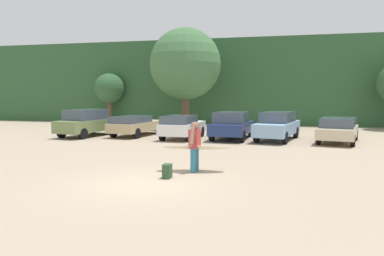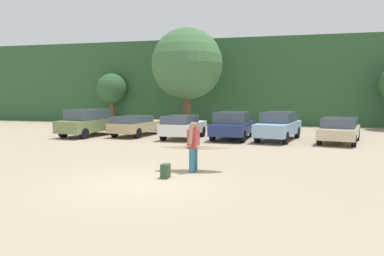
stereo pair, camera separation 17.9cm
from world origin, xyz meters
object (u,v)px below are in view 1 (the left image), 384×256
parked_car_white (182,126)px  backpack_dropped (167,171)px  person_adult (195,144)px  parked_car_tan (136,125)px  parked_car_navy (232,125)px  parked_car_sky_blue (278,125)px  parked_car_champagne (338,129)px  surfboard_cream (196,148)px  parked_car_olive_green (87,122)px

parked_car_white → backpack_dropped: 10.40m
person_adult → backpack_dropped: size_ratio=3.80×
parked_car_tan → parked_car_navy: size_ratio=1.02×
parked_car_sky_blue → person_adult: (-2.62, -9.67, 0.10)m
parked_car_tan → parked_car_sky_blue: (8.79, -0.20, 0.15)m
parked_car_tan → backpack_dropped: bearing=-144.9°
backpack_dropped → parked_car_sky_blue: bearing=73.3°
parked_car_white → person_adult: 9.44m
parked_car_champagne → surfboard_cream: size_ratio=1.94×
parked_car_navy → person_adult: person_adult is taller
parked_car_olive_green → parked_car_sky_blue: (11.68, 0.72, -0.02)m
parked_car_tan → person_adult: person_adult is taller
backpack_dropped → parked_car_olive_green: bearing=129.9°
parked_car_olive_green → parked_car_white: size_ratio=1.14×
parked_car_tan → person_adult: (6.16, -9.87, 0.26)m
parked_car_white → parked_car_champagne: 8.77m
surfboard_cream → backpack_dropped: 1.54m
person_adult → surfboard_cream: size_ratio=0.70×
parked_car_white → backpack_dropped: bearing=-163.6°
parked_car_navy → parked_car_white: bearing=106.1°
parked_car_white → parked_car_navy: 2.96m
parked_car_white → parked_car_champagne: size_ratio=0.86×
surfboard_cream → parked_car_tan: bearing=-66.7°
parked_car_sky_blue → person_adult: bearing=177.2°
parked_car_sky_blue → person_adult: size_ratio=2.91×
parked_car_white → parked_car_sky_blue: 5.56m
parked_car_white → parked_car_sky_blue: (5.51, 0.69, 0.10)m
parked_car_tan → parked_car_white: size_ratio=1.18×
parked_car_navy → parked_car_sky_blue: (2.62, 0.06, 0.03)m
person_adult → backpack_dropped: (-0.62, -1.15, -0.74)m
parked_car_champagne → parked_car_white: bearing=105.4°
person_adult → surfboard_cream: 0.19m
parked_car_white → parked_car_sky_blue: size_ratio=0.81×
parked_car_navy → parked_car_sky_blue: 2.62m
backpack_dropped → parked_car_white: bearing=102.6°
parked_car_tan → parked_car_white: parked_car_white is taller
parked_car_navy → parked_car_olive_green: bearing=98.0°
parked_car_olive_green → backpack_dropped: (8.44, -10.11, -0.66)m
person_adult → parked_car_olive_green: bearing=-38.8°
parked_car_sky_blue → surfboard_cream: size_ratio=2.05×
parked_car_tan → parked_car_champagne: size_ratio=1.01×
parked_car_olive_green → surfboard_cream: (9.09, -8.85, -0.06)m
parked_car_tan → surfboard_cream: 11.57m
parked_car_navy → surfboard_cream: parked_car_navy is taller
parked_car_olive_green → parked_car_sky_blue: 11.70m
parked_car_sky_blue → parked_car_navy: bearing=103.7°
parked_car_white → person_adult: bearing=-158.4°
parked_car_olive_green → parked_car_tan: size_ratio=0.97×
parked_car_champagne → parked_car_olive_green: bearing=104.4°
person_adult → surfboard_cream: person_adult is taller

